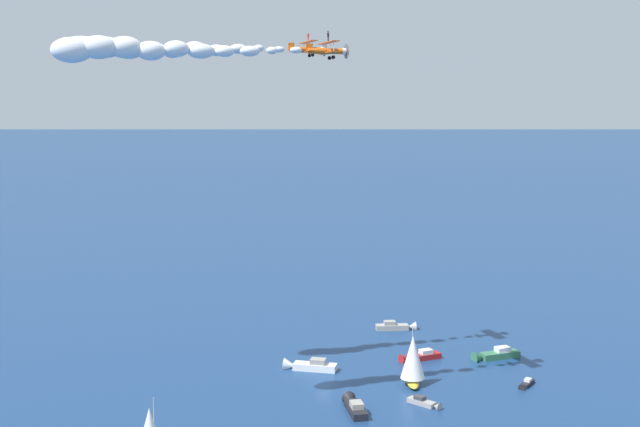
{
  "coord_description": "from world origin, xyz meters",
  "views": [
    {
      "loc": [
        153.94,
        1.94,
        53.22
      ],
      "look_at": [
        0.24,
        -0.66,
        30.62
      ],
      "focal_mm": 50.71,
      "sensor_mm": 36.0,
      "label": 1
    }
  ],
  "objects_px": {
    "motorboat_ahead": "(494,355)",
    "wingwalker_wingman": "(328,36)",
    "motorboat_inshore": "(354,406)",
    "motorboat_near_centre": "(426,403)",
    "biplane_wingman": "(328,50)",
    "motorboat_far_port": "(418,357)",
    "wingwalker_lead": "(308,36)",
    "motorboat_trailing": "(526,384)",
    "motorboat_mid_cluster": "(308,366)",
    "biplane_lead": "(308,49)",
    "motorboat_far_stbd": "(398,327)",
    "sailboat_outer_ring_a": "(413,360)"
  },
  "relations": [
    {
      "from": "motorboat_ahead",
      "to": "wingwalker_wingman",
      "type": "relative_size",
      "value": 5.6
    },
    {
      "from": "motorboat_inshore",
      "to": "wingwalker_wingman",
      "type": "bearing_deg",
      "value": -127.75
    },
    {
      "from": "motorboat_near_centre",
      "to": "motorboat_ahead",
      "type": "height_order",
      "value": "motorboat_ahead"
    },
    {
      "from": "wingwalker_wingman",
      "to": "biplane_wingman",
      "type": "bearing_deg",
      "value": 11.78
    },
    {
      "from": "motorboat_far_port",
      "to": "wingwalker_lead",
      "type": "distance_m",
      "value": 64.11
    },
    {
      "from": "wingwalker_lead",
      "to": "biplane_wingman",
      "type": "bearing_deg",
      "value": 11.31
    },
    {
      "from": "motorboat_trailing",
      "to": "wingwalker_lead",
      "type": "xyz_separation_m",
      "value": [
        -9.69,
        -38.54,
        60.64
      ]
    },
    {
      "from": "motorboat_mid_cluster",
      "to": "biplane_lead",
      "type": "bearing_deg",
      "value": 170.3
    },
    {
      "from": "motorboat_far_stbd",
      "to": "wingwalker_lead",
      "type": "height_order",
      "value": "wingwalker_lead"
    },
    {
      "from": "motorboat_trailing",
      "to": "wingwalker_wingman",
      "type": "distance_m",
      "value": 69.76
    },
    {
      "from": "motorboat_near_centre",
      "to": "sailboat_outer_ring_a",
      "type": "relative_size",
      "value": 0.56
    },
    {
      "from": "motorboat_far_stbd",
      "to": "motorboat_trailing",
      "type": "bearing_deg",
      "value": 28.95
    },
    {
      "from": "motorboat_far_stbd",
      "to": "sailboat_outer_ring_a",
      "type": "relative_size",
      "value": 0.87
    },
    {
      "from": "motorboat_near_centre",
      "to": "biplane_lead",
      "type": "relative_size",
      "value": 0.78
    },
    {
      "from": "motorboat_ahead",
      "to": "wingwalker_lead",
      "type": "relative_size",
      "value": 6.46
    },
    {
      "from": "motorboat_ahead",
      "to": "wingwalker_wingman",
      "type": "height_order",
      "value": "wingwalker_wingman"
    },
    {
      "from": "motorboat_ahead",
      "to": "motorboat_far_port",
      "type": "bearing_deg",
      "value": -85.71
    },
    {
      "from": "motorboat_far_port",
      "to": "biplane_wingman",
      "type": "distance_m",
      "value": 64.42
    },
    {
      "from": "motorboat_far_port",
      "to": "motorboat_ahead",
      "type": "distance_m",
      "value": 14.73
    },
    {
      "from": "wingwalker_lead",
      "to": "biplane_wingman",
      "type": "xyz_separation_m",
      "value": [
        18.63,
        3.73,
        -3.03
      ]
    },
    {
      "from": "motorboat_mid_cluster",
      "to": "sailboat_outer_ring_a",
      "type": "relative_size",
      "value": 1.01
    },
    {
      "from": "wingwalker_lead",
      "to": "motorboat_far_stbd",
      "type": "bearing_deg",
      "value": 145.32
    },
    {
      "from": "wingwalker_lead",
      "to": "motorboat_near_centre",
      "type": "bearing_deg",
      "value": 45.56
    },
    {
      "from": "motorboat_mid_cluster",
      "to": "biplane_lead",
      "type": "relative_size",
      "value": 1.41
    },
    {
      "from": "motorboat_far_port",
      "to": "motorboat_mid_cluster",
      "type": "height_order",
      "value": "motorboat_mid_cluster"
    },
    {
      "from": "sailboat_outer_ring_a",
      "to": "wingwalker_wingman",
      "type": "height_order",
      "value": "wingwalker_wingman"
    },
    {
      "from": "motorboat_ahead",
      "to": "sailboat_outer_ring_a",
      "type": "distance_m",
      "value": 23.38
    },
    {
      "from": "motorboat_far_stbd",
      "to": "biplane_lead",
      "type": "xyz_separation_m",
      "value": [
        26.74,
        -18.42,
        58.21
      ]
    },
    {
      "from": "wingwalker_wingman",
      "to": "wingwalker_lead",
      "type": "bearing_deg",
      "value": -168.69
    },
    {
      "from": "motorboat_far_port",
      "to": "motorboat_mid_cluster",
      "type": "relative_size",
      "value": 0.84
    },
    {
      "from": "motorboat_trailing",
      "to": "wingwalker_wingman",
      "type": "height_order",
      "value": "wingwalker_wingman"
    },
    {
      "from": "motorboat_inshore",
      "to": "biplane_lead",
      "type": "distance_m",
      "value": 62.64
    },
    {
      "from": "motorboat_far_port",
      "to": "motorboat_inshore",
      "type": "height_order",
      "value": "motorboat_inshore"
    },
    {
      "from": "biplane_lead",
      "to": "wingwalker_wingman",
      "type": "relative_size",
      "value": 4.12
    },
    {
      "from": "motorboat_trailing",
      "to": "motorboat_far_stbd",
      "type": "bearing_deg",
      "value": -151.05
    },
    {
      "from": "motorboat_far_port",
      "to": "motorboat_far_stbd",
      "type": "bearing_deg",
      "value": -173.32
    },
    {
      "from": "motorboat_near_centre",
      "to": "biplane_lead",
      "type": "distance_m",
      "value": 64.72
    },
    {
      "from": "motorboat_near_centre",
      "to": "wingwalker_wingman",
      "type": "xyz_separation_m",
      "value": [
        -1.04,
        -16.26,
        59.71
      ]
    },
    {
      "from": "motorboat_trailing",
      "to": "biplane_lead",
      "type": "height_order",
      "value": "biplane_lead"
    },
    {
      "from": "wingwalker_lead",
      "to": "biplane_wingman",
      "type": "relative_size",
      "value": 0.21
    },
    {
      "from": "motorboat_mid_cluster",
      "to": "biplane_wingman",
      "type": "xyz_separation_m",
      "value": [
        17.55,
        3.88,
        57.23
      ]
    },
    {
      "from": "motorboat_ahead",
      "to": "motorboat_near_centre",
      "type": "bearing_deg",
      "value": -31.27
    },
    {
      "from": "motorboat_mid_cluster",
      "to": "motorboat_ahead",
      "type": "bearing_deg",
      "value": 101.54
    },
    {
      "from": "sailboat_outer_ring_a",
      "to": "biplane_wingman",
      "type": "height_order",
      "value": "biplane_wingman"
    },
    {
      "from": "motorboat_near_centre",
      "to": "sailboat_outer_ring_a",
      "type": "bearing_deg",
      "value": -172.5
    },
    {
      "from": "motorboat_far_port",
      "to": "motorboat_mid_cluster",
      "type": "bearing_deg",
      "value": -73.62
    },
    {
      "from": "motorboat_ahead",
      "to": "wingwalker_lead",
      "type": "bearing_deg",
      "value": -80.08
    },
    {
      "from": "motorboat_ahead",
      "to": "sailboat_outer_ring_a",
      "type": "relative_size",
      "value": 0.98
    },
    {
      "from": "motorboat_ahead",
      "to": "motorboat_mid_cluster",
      "type": "bearing_deg",
      "value": -78.46
    },
    {
      "from": "motorboat_far_stbd",
      "to": "motorboat_inshore",
      "type": "distance_m",
      "value": 49.66
    }
  ]
}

